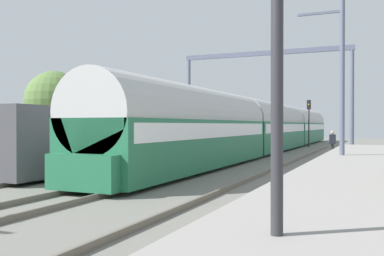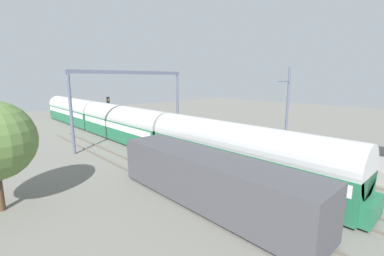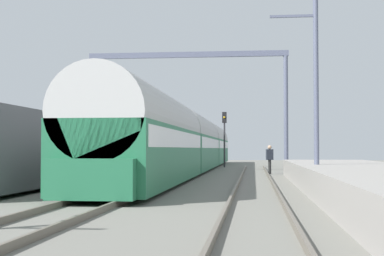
{
  "view_description": "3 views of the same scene",
  "coord_description": "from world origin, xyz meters",
  "px_view_note": "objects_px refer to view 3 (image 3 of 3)",
  "views": [
    {
      "loc": [
        8.18,
        -13.12,
        2.14
      ],
      "look_at": [
        0.0,
        5.87,
        1.99
      ],
      "focal_mm": 40.8,
      "sensor_mm": 36.0,
      "label": 1
    },
    {
      "loc": [
        -14.43,
        -5.08,
        7.02
      ],
      "look_at": [
        0.74,
        11.26,
        2.81
      ],
      "focal_mm": 24.41,
      "sensor_mm": 36.0,
      "label": 2
    },
    {
      "loc": [
        4.32,
        -17.42,
        1.52
      ],
      "look_at": [
        0.0,
        22.86,
        2.97
      ],
      "focal_mm": 54.12,
      "sensor_mm": 36.0,
      "label": 3
    }
  ],
  "objects_px": {
    "passenger_train": "(191,142)",
    "railway_signal_far": "(224,131)",
    "person_crossing": "(270,157)",
    "freight_car": "(31,150)",
    "catenary_gantry": "(187,85)"
  },
  "relations": [
    {
      "from": "freight_car",
      "to": "person_crossing",
      "type": "xyz_separation_m",
      "value": [
        9.63,
        13.26,
        -0.44
      ]
    },
    {
      "from": "freight_car",
      "to": "railway_signal_far",
      "type": "distance_m",
      "value": 26.3
    },
    {
      "from": "passenger_train",
      "to": "railway_signal_far",
      "type": "distance_m",
      "value": 8.1
    },
    {
      "from": "freight_car",
      "to": "catenary_gantry",
      "type": "xyz_separation_m",
      "value": [
        4.37,
        15.58,
        4.21
      ]
    },
    {
      "from": "freight_car",
      "to": "person_crossing",
      "type": "height_order",
      "value": "freight_car"
    },
    {
      "from": "passenger_train",
      "to": "person_crossing",
      "type": "xyz_separation_m",
      "value": [
        5.26,
        -4.42,
        -0.94
      ]
    },
    {
      "from": "passenger_train",
      "to": "railway_signal_far",
      "type": "bearing_deg",
      "value": 76.21
    },
    {
      "from": "freight_car",
      "to": "railway_signal_far",
      "type": "xyz_separation_m",
      "value": [
        6.29,
        25.49,
        1.46
      ]
    },
    {
      "from": "person_crossing",
      "to": "railway_signal_far",
      "type": "xyz_separation_m",
      "value": [
        -3.34,
        12.23,
        1.9
      ]
    },
    {
      "from": "passenger_train",
      "to": "railway_signal_far",
      "type": "height_order",
      "value": "railway_signal_far"
    },
    {
      "from": "passenger_train",
      "to": "freight_car",
      "type": "relative_size",
      "value": 3.78
    },
    {
      "from": "person_crossing",
      "to": "railway_signal_far",
      "type": "height_order",
      "value": "railway_signal_far"
    },
    {
      "from": "catenary_gantry",
      "to": "freight_car",
      "type": "bearing_deg",
      "value": -105.67
    },
    {
      "from": "freight_car",
      "to": "person_crossing",
      "type": "distance_m",
      "value": 16.39
    },
    {
      "from": "passenger_train",
      "to": "freight_car",
      "type": "distance_m",
      "value": 18.22
    }
  ]
}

